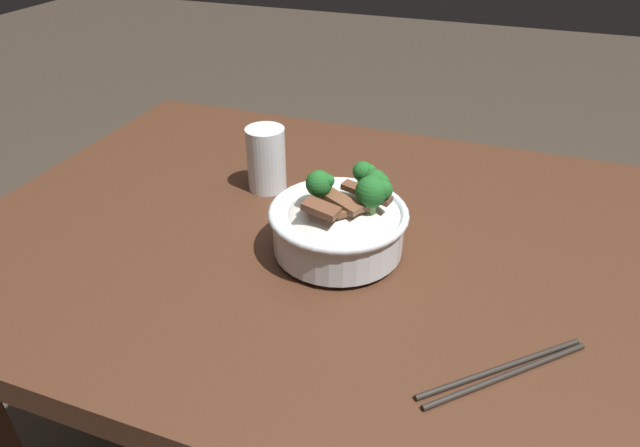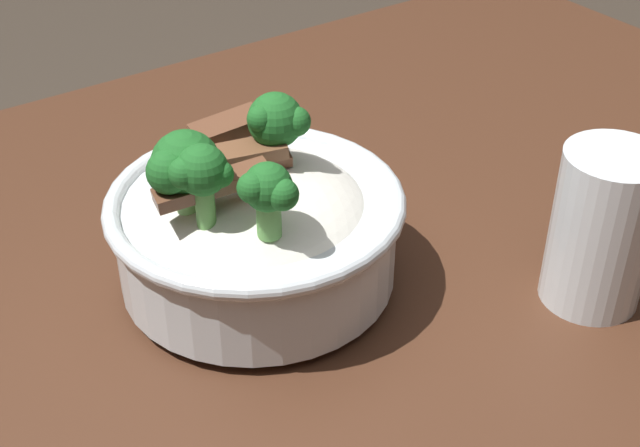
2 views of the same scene
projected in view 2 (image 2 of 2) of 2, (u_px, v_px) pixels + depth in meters
rice_bowl at (254, 223)px, 0.60m from camera, size 0.20×0.20×0.14m
drinking_glass at (599, 239)px, 0.59m from camera, size 0.07×0.07×0.11m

